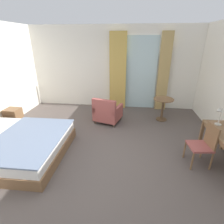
{
  "coord_description": "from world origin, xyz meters",
  "views": [
    {
      "loc": [
        0.7,
        -3.03,
        2.38
      ],
      "look_at": [
        0.29,
        0.42,
        0.9
      ],
      "focal_mm": 27.21,
      "sensor_mm": 36.0,
      "label": 1
    }
  ],
  "objects_px": {
    "armchair_by_window": "(107,112)",
    "nightstand": "(14,117)",
    "desk_lamp": "(219,114)",
    "round_cafe_table": "(163,104)",
    "bed": "(13,145)",
    "desk_chair": "(204,143)"
  },
  "relations": [
    {
      "from": "desk_chair",
      "to": "armchair_by_window",
      "type": "distance_m",
      "value": 2.77
    },
    {
      "from": "armchair_by_window",
      "to": "nightstand",
      "type": "bearing_deg",
      "value": -168.15
    },
    {
      "from": "bed",
      "to": "nightstand",
      "type": "distance_m",
      "value": 1.56
    },
    {
      "from": "bed",
      "to": "nightstand",
      "type": "bearing_deg",
      "value": 123.82
    },
    {
      "from": "armchair_by_window",
      "to": "desk_lamp",
      "type": "bearing_deg",
      "value": -29.37
    },
    {
      "from": "bed",
      "to": "desk_chair",
      "type": "bearing_deg",
      "value": 2.54
    },
    {
      "from": "desk_chair",
      "to": "desk_lamp",
      "type": "xyz_separation_m",
      "value": [
        0.28,
        0.29,
        0.53
      ]
    },
    {
      "from": "armchair_by_window",
      "to": "round_cafe_table",
      "type": "distance_m",
      "value": 1.76
    },
    {
      "from": "round_cafe_table",
      "to": "desk_lamp",
      "type": "bearing_deg",
      "value": -66.62
    },
    {
      "from": "bed",
      "to": "armchair_by_window",
      "type": "relative_size",
      "value": 2.45
    },
    {
      "from": "nightstand",
      "to": "desk_lamp",
      "type": "xyz_separation_m",
      "value": [
        5.19,
        -0.82,
        0.75
      ]
    },
    {
      "from": "nightstand",
      "to": "round_cafe_table",
      "type": "relative_size",
      "value": 0.76
    },
    {
      "from": "bed",
      "to": "desk_chair",
      "type": "xyz_separation_m",
      "value": [
        4.04,
        0.18,
        0.24
      ]
    },
    {
      "from": "desk_lamp",
      "to": "round_cafe_table",
      "type": "bearing_deg",
      "value": 113.38
    },
    {
      "from": "armchair_by_window",
      "to": "bed",
      "type": "bearing_deg",
      "value": -134.7
    },
    {
      "from": "desk_chair",
      "to": "armchair_by_window",
      "type": "height_order",
      "value": "desk_chair"
    },
    {
      "from": "desk_chair",
      "to": "armchair_by_window",
      "type": "relative_size",
      "value": 1.0
    },
    {
      "from": "desk_lamp",
      "to": "round_cafe_table",
      "type": "relative_size",
      "value": 0.65
    },
    {
      "from": "desk_chair",
      "to": "desk_lamp",
      "type": "bearing_deg",
      "value": 45.76
    },
    {
      "from": "bed",
      "to": "desk_lamp",
      "type": "relative_size",
      "value": 4.73
    },
    {
      "from": "desk_chair",
      "to": "armchair_by_window",
      "type": "xyz_separation_m",
      "value": [
        -2.19,
        1.68,
        -0.17
      ]
    },
    {
      "from": "nightstand",
      "to": "desk_chair",
      "type": "xyz_separation_m",
      "value": [
        4.9,
        -1.12,
        0.22
      ]
    }
  ]
}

